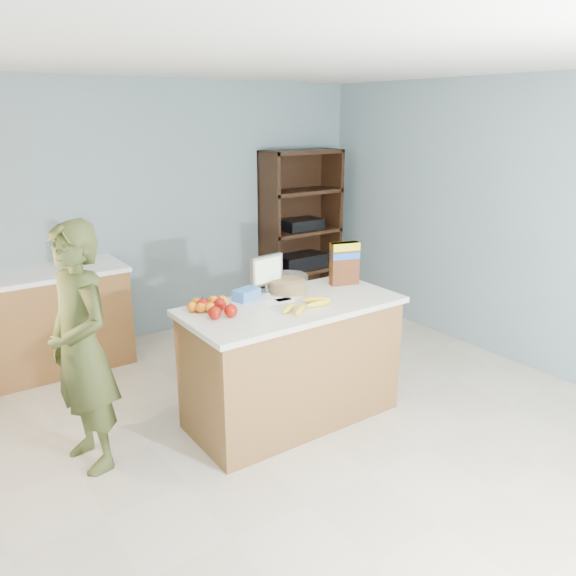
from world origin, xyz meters
TOP-DOWN VIEW (x-y plane):
  - floor at (0.00, 0.00)m, footprint 4.50×5.00m
  - walls at (0.00, 0.00)m, footprint 4.52×5.02m
  - counter_peninsula at (0.00, 0.30)m, footprint 1.56×0.76m
  - back_cabinet at (-1.20, 2.20)m, footprint 1.24×0.62m
  - shelving_unit at (1.55, 2.35)m, footprint 0.90×0.40m
  - person at (-1.39, 0.59)m, footprint 0.48×0.64m
  - knife_block at (-0.99, 2.18)m, footprint 0.12×0.10m
  - envelopes at (-0.01, 0.40)m, footprint 0.33×0.16m
  - bananas at (0.02, 0.16)m, footprint 0.45×0.24m
  - apples at (-0.54, 0.40)m, footprint 0.19×0.30m
  - oranges at (-0.54, 0.53)m, footprint 0.30×0.20m
  - blue_carton at (-0.22, 0.55)m, footprint 0.21×0.16m
  - salad_bowl at (0.13, 0.53)m, footprint 0.30×0.30m
  - tv at (-0.00, 0.62)m, footprint 0.28×0.12m
  - cereal_box at (0.60, 0.44)m, footprint 0.24×0.14m

SIDE VIEW (x-z plane):
  - floor at x=0.00m, z-range -0.01..0.01m
  - counter_peninsula at x=0.00m, z-range -0.03..0.87m
  - back_cabinet at x=-1.20m, z-range 0.00..0.90m
  - person at x=-1.39m, z-range 0.00..1.59m
  - shelving_unit at x=1.55m, z-range -0.04..1.76m
  - envelopes at x=-0.01m, z-range 0.90..0.90m
  - bananas at x=0.02m, z-range 0.90..0.94m
  - oranges at x=-0.54m, z-range 0.90..0.97m
  - blue_carton at x=-0.22m, z-range 0.90..0.98m
  - apples at x=-0.54m, z-range 0.90..0.99m
  - salad_bowl at x=0.13m, z-range 0.89..1.02m
  - knife_block at x=-0.99m, z-range 0.86..1.17m
  - tv at x=0.00m, z-range 0.92..1.20m
  - cereal_box at x=0.60m, z-range 0.93..1.26m
  - walls at x=0.00m, z-range 0.40..2.91m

